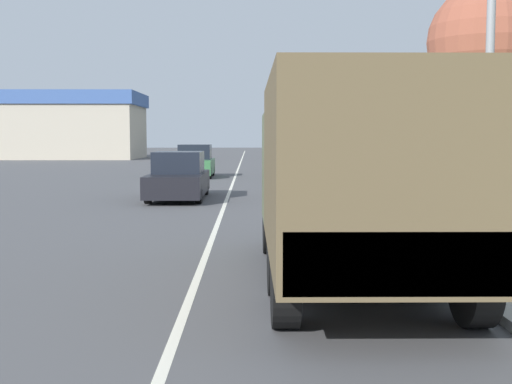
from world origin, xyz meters
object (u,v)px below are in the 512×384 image
Objects in this scene: car_second_ahead at (195,163)px; car_nearest_ahead at (179,178)px; lamp_post at (479,0)px; military_truck at (351,172)px.

car_nearest_ahead is at bearing -87.80° from car_second_ahead.
military_truck is at bearing -144.56° from lamp_post.
military_truck is at bearing -73.12° from car_nearest_ahead.
lamp_post is (6.18, -11.06, 3.62)m from car_nearest_ahead.
military_truck is at bearing -80.06° from car_second_ahead.
car_second_ahead reaches higher than car_nearest_ahead.
car_nearest_ahead is at bearing 106.88° from military_truck.
lamp_post is (2.32, 1.65, 2.73)m from military_truck.
lamp_post is at bearing -73.88° from car_second_ahead.
car_second_ahead is at bearing 92.20° from car_nearest_ahead.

